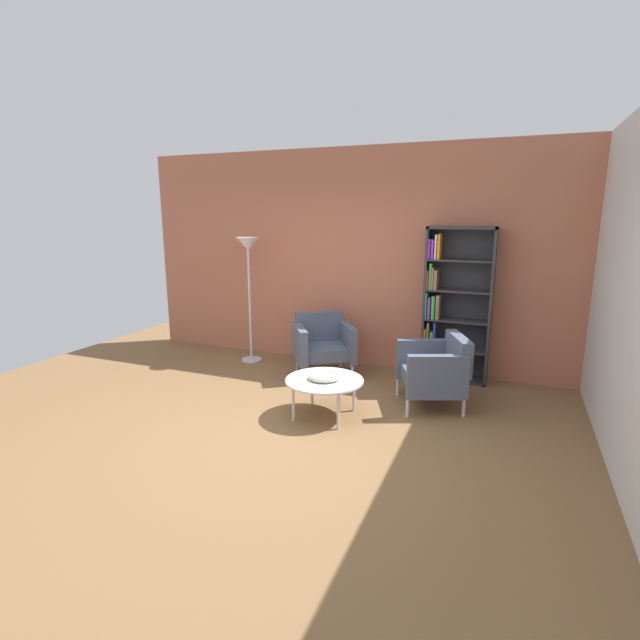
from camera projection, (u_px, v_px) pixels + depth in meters
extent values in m
plane|color=brown|center=(276.00, 435.00, 4.51)|extent=(8.32, 8.32, 0.00)
cube|color=#B2664C|center=(358.00, 259.00, 6.42)|extent=(6.40, 0.12, 2.90)
cube|color=silver|center=(638.00, 292.00, 3.69)|extent=(0.12, 5.20, 2.90)
cube|color=#333338|center=(426.00, 303.00, 5.96)|extent=(0.03, 0.30, 1.90)
cube|color=#333338|center=(491.00, 308.00, 5.68)|extent=(0.03, 0.30, 1.90)
cube|color=#333338|center=(462.00, 228.00, 5.62)|extent=(0.80, 0.30, 0.03)
cube|color=#333338|center=(453.00, 378.00, 6.03)|extent=(0.80, 0.30, 0.03)
cube|color=#333338|center=(459.00, 304.00, 5.95)|extent=(0.80, 0.02, 1.90)
cube|color=#333338|center=(455.00, 349.00, 5.94)|extent=(0.76, 0.28, 0.02)
cube|color=#333338|center=(456.00, 320.00, 5.86)|extent=(0.76, 0.28, 0.02)
cube|color=#333338|center=(458.00, 291.00, 5.78)|extent=(0.76, 0.28, 0.02)
cube|color=#333338|center=(460.00, 260.00, 5.70)|extent=(0.76, 0.28, 0.02)
cube|color=white|center=(425.00, 363.00, 6.07)|extent=(0.04, 0.19, 0.29)
cube|color=orange|center=(429.00, 365.00, 6.05)|extent=(0.04, 0.17, 0.25)
cube|color=white|center=(432.00, 364.00, 6.04)|extent=(0.02, 0.19, 0.29)
cube|color=orange|center=(435.00, 365.00, 6.03)|extent=(0.02, 0.18, 0.26)
cube|color=red|center=(438.00, 367.00, 6.03)|extent=(0.03, 0.20, 0.21)
cube|color=orange|center=(426.00, 337.00, 6.02)|extent=(0.02, 0.22, 0.23)
cube|color=olive|center=(429.00, 334.00, 5.99)|extent=(0.03, 0.20, 0.32)
cube|color=green|center=(432.00, 339.00, 5.98)|extent=(0.04, 0.18, 0.21)
cube|color=blue|center=(435.00, 335.00, 5.94)|extent=(0.02, 0.17, 0.32)
cube|color=green|center=(427.00, 305.00, 5.93)|extent=(0.02, 0.22, 0.33)
cube|color=purple|center=(430.00, 308.00, 5.90)|extent=(0.03, 0.17, 0.27)
cube|color=green|center=(434.00, 307.00, 5.90)|extent=(0.04, 0.21, 0.29)
cube|color=olive|center=(438.00, 307.00, 5.87)|extent=(0.04, 0.18, 0.30)
cube|color=red|center=(429.00, 279.00, 5.87)|extent=(0.02, 0.24, 0.23)
cube|color=green|center=(431.00, 276.00, 5.82)|extent=(0.02, 0.17, 0.31)
cube|color=olive|center=(434.00, 278.00, 5.84)|extent=(0.02, 0.24, 0.27)
cube|color=olive|center=(436.00, 279.00, 5.82)|extent=(0.04, 0.21, 0.24)
cube|color=purple|center=(430.00, 249.00, 5.78)|extent=(0.03, 0.23, 0.24)
cube|color=purple|center=(434.00, 249.00, 5.77)|extent=(0.03, 0.22, 0.23)
cube|color=white|center=(436.00, 247.00, 5.73)|extent=(0.02, 0.18, 0.29)
cube|color=orange|center=(440.00, 246.00, 5.72)|extent=(0.03, 0.20, 0.30)
cylinder|color=silver|center=(324.00, 380.00, 4.85)|extent=(0.80, 0.80, 0.02)
cylinder|color=silver|center=(293.00, 404.00, 4.76)|extent=(0.03, 0.03, 0.38)
cylinder|color=silver|center=(338.00, 411.00, 4.59)|extent=(0.03, 0.03, 0.38)
cylinder|color=silver|center=(312.00, 388.00, 5.20)|extent=(0.03, 0.03, 0.38)
cylinder|color=silver|center=(354.00, 394.00, 5.02)|extent=(0.03, 0.03, 0.38)
cylinder|color=beige|center=(324.00, 378.00, 4.84)|extent=(0.13, 0.13, 0.02)
cylinder|color=beige|center=(324.00, 376.00, 4.84)|extent=(0.32, 0.32, 0.02)
torus|color=beige|center=(324.00, 375.00, 4.84)|extent=(0.32, 0.32, 0.02)
cube|color=#4C566B|center=(323.00, 351.00, 6.13)|extent=(0.86, 0.84, 0.16)
cube|color=#4C566B|center=(319.00, 326.00, 6.33)|extent=(0.60, 0.46, 0.38)
cube|color=#4C566B|center=(300.00, 345.00, 6.02)|extent=(0.43, 0.57, 0.46)
cube|color=#4C566B|center=(347.00, 342.00, 6.15)|extent=(0.43, 0.57, 0.46)
cylinder|color=silver|center=(305.00, 375.00, 5.82)|extent=(0.04, 0.04, 0.24)
cylinder|color=silver|center=(352.00, 372.00, 5.94)|extent=(0.04, 0.04, 0.24)
cylinder|color=silver|center=(297.00, 361.00, 6.37)|extent=(0.04, 0.04, 0.24)
cylinder|color=silver|center=(341.00, 358.00, 6.49)|extent=(0.04, 0.04, 0.24)
cube|color=#4C566B|center=(432.00, 377.00, 5.14)|extent=(0.78, 0.81, 0.16)
cube|color=#4C566B|center=(458.00, 353.00, 5.09)|extent=(0.36, 0.64, 0.38)
cube|color=#4C566B|center=(424.00, 359.00, 5.42)|extent=(0.61, 0.33, 0.46)
cube|color=#4C566B|center=(438.00, 377.00, 4.82)|extent=(0.61, 0.33, 0.46)
cylinder|color=silver|center=(398.00, 385.00, 5.48)|extent=(0.04, 0.04, 0.24)
cylinder|color=silver|center=(408.00, 406.00, 4.89)|extent=(0.04, 0.04, 0.24)
cylinder|color=silver|center=(448.00, 385.00, 5.48)|extent=(0.04, 0.04, 0.24)
cylinder|color=silver|center=(464.00, 405.00, 4.90)|extent=(0.04, 0.04, 0.24)
cylinder|color=silver|center=(252.00, 360.00, 6.80)|extent=(0.28, 0.28, 0.02)
cylinder|color=silver|center=(250.00, 302.00, 6.62)|extent=(0.03, 0.03, 1.65)
cone|color=white|center=(248.00, 244.00, 6.45)|extent=(0.32, 0.32, 0.18)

